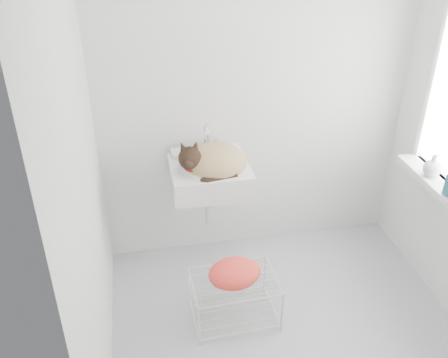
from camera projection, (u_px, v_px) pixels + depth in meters
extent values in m
cube|color=#A3A8AC|center=(288.00, 332.00, 3.17)|extent=(2.20, 2.00, 0.02)
cube|color=white|center=(256.00, 91.00, 3.38)|extent=(2.20, 0.02, 2.50)
cube|color=white|center=(83.00, 181.00, 2.36)|extent=(0.02, 2.00, 2.50)
cube|color=white|center=(443.00, 189.00, 3.09)|extent=(0.16, 0.88, 0.04)
cube|color=white|center=(210.00, 166.00, 3.30)|extent=(0.52, 0.46, 0.21)
ellipsoid|color=tan|center=(214.00, 162.00, 3.29)|extent=(0.44, 0.39, 0.21)
sphere|color=black|center=(191.00, 156.00, 3.15)|extent=(0.17, 0.17, 0.15)
torus|color=#BC020A|center=(194.00, 162.00, 3.17)|extent=(0.15, 0.14, 0.06)
cube|color=silver|center=(234.00, 300.00, 3.21)|extent=(0.54, 0.39, 0.32)
ellipsoid|color=orange|center=(234.00, 278.00, 3.10)|extent=(0.36, 0.28, 0.14)
imported|color=silver|center=(430.00, 175.00, 3.19)|extent=(0.17, 0.17, 0.15)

